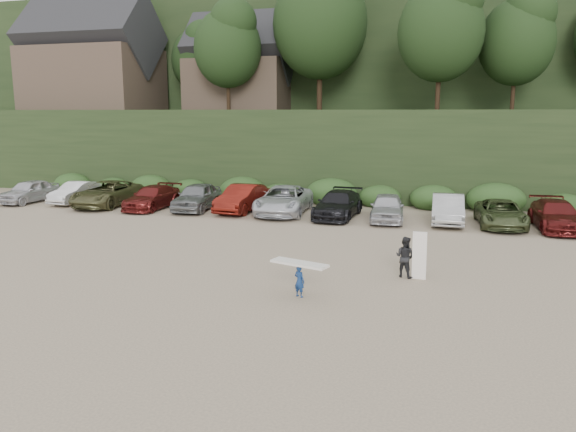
% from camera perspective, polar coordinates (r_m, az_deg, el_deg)
% --- Properties ---
extents(ground, '(120.00, 120.00, 0.00)m').
position_cam_1_polar(ground, '(22.00, 2.67, -4.97)').
color(ground, tan).
rests_on(ground, ground).
extents(hillside_backdrop, '(90.00, 41.50, 28.00)m').
position_cam_1_polar(hillside_backdrop, '(57.04, 11.24, 15.76)').
color(hillside_backdrop, black).
rests_on(hillside_backdrop, ground).
extents(parked_cars, '(39.71, 6.24, 1.63)m').
position_cam_1_polar(parked_cars, '(32.00, 2.06, 1.34)').
color(parked_cars, silver).
rests_on(parked_cars, ground).
extents(child_surfer, '(2.00, 1.07, 1.15)m').
position_cam_1_polar(child_surfer, '(18.08, 1.17, -5.84)').
color(child_surfer, navy).
rests_on(child_surfer, ground).
extents(adult_surfer, '(1.21, 0.80, 1.76)m').
position_cam_1_polar(adult_surfer, '(20.62, 11.92, -4.08)').
color(adult_surfer, black).
rests_on(adult_surfer, ground).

